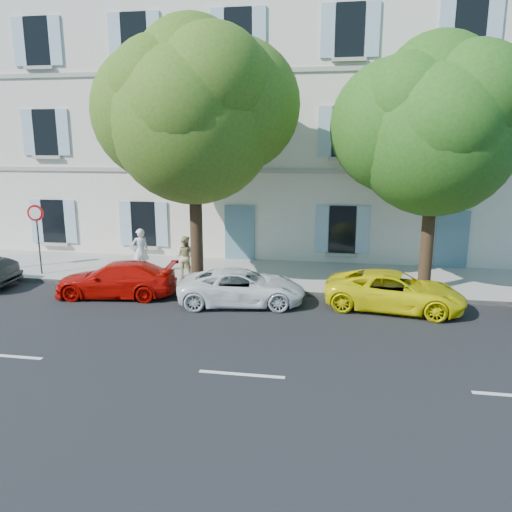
% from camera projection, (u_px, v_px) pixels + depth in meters
% --- Properties ---
extents(ground, '(90.00, 90.00, 0.00)m').
position_uv_depth(ground, '(267.00, 316.00, 15.27)').
color(ground, black).
extents(sidewalk, '(36.00, 4.50, 0.15)m').
position_uv_depth(sidewalk, '(284.00, 276.00, 19.52)').
color(sidewalk, '#A09E96').
rests_on(sidewalk, ground).
extents(kerb, '(36.00, 0.16, 0.16)m').
position_uv_depth(kerb, '(277.00, 292.00, 17.44)').
color(kerb, '#9E998E').
rests_on(kerb, ground).
extents(building, '(28.00, 7.00, 12.00)m').
position_uv_depth(building, '(299.00, 124.00, 23.72)').
color(building, beige).
rests_on(building, ground).
extents(car_red_coupe, '(4.27, 2.12, 1.19)m').
position_uv_depth(car_red_coupe, '(116.00, 279.00, 17.09)').
color(car_red_coupe, '#BC0B05').
rests_on(car_red_coupe, ground).
extents(car_white_coupe, '(4.37, 2.51, 1.15)m').
position_uv_depth(car_white_coupe, '(242.00, 287.00, 16.26)').
color(car_white_coupe, white).
rests_on(car_white_coupe, ground).
extents(car_yellow_supercar, '(4.55, 2.58, 1.20)m').
position_uv_depth(car_yellow_supercar, '(395.00, 291.00, 15.76)').
color(car_yellow_supercar, yellow).
rests_on(car_yellow_supercar, ground).
extents(tree_left, '(5.76, 5.76, 8.93)m').
position_uv_depth(tree_left, '(193.00, 121.00, 17.14)').
color(tree_left, '#3A2819').
rests_on(tree_left, sidewalk).
extents(tree_right, '(5.31, 5.31, 8.18)m').
position_uv_depth(tree_right, '(435.00, 135.00, 16.29)').
color(tree_right, '#3A2819').
rests_on(tree_right, sidewalk).
extents(road_sign, '(0.62, 0.14, 2.71)m').
position_uv_depth(road_sign, '(37.00, 225.00, 19.09)').
color(road_sign, '#383A3D').
rests_on(road_sign, sidewalk).
extents(pedestrian_a, '(0.78, 0.72, 1.78)m').
position_uv_depth(pedestrian_a, '(141.00, 251.00, 19.41)').
color(pedestrian_a, white).
rests_on(pedestrian_a, sidewalk).
extents(pedestrian_b, '(0.80, 0.64, 1.58)m').
position_uv_depth(pedestrian_b, '(185.00, 256.00, 18.97)').
color(pedestrian_b, tan).
rests_on(pedestrian_b, sidewalk).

